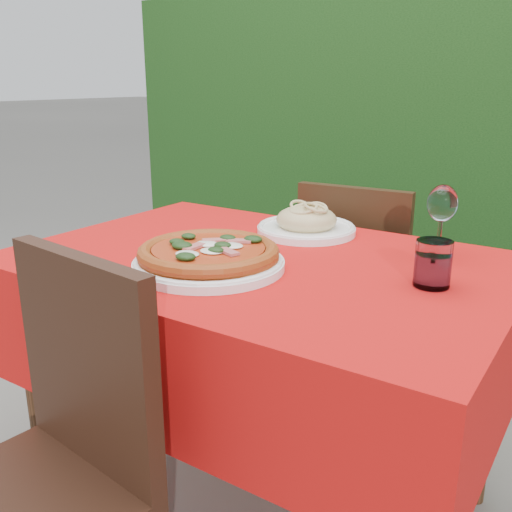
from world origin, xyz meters
The scene contains 10 objects.
ground centered at (0.00, 0.00, 0.00)m, with size 60.00×60.00×0.00m, color #615D57.
hedge centered at (0.00, 1.55, 0.92)m, with size 3.20×0.55×1.78m.
dining_table centered at (0.00, 0.00, 0.60)m, with size 1.26×0.86×0.75m.
chair_near centered at (-0.06, -0.64, 0.51)m, with size 0.44×0.44×0.88m.
chair_far centered at (0.03, 0.61, 0.49)m, with size 0.41×0.41×0.86m.
pizza_plate centered at (-0.05, -0.15, 0.78)m, with size 0.43×0.43×0.07m.
pasta_plate centered at (-0.02, 0.28, 0.78)m, with size 0.29×0.29×0.08m.
water_glass centered at (0.44, 0.03, 0.80)m, with size 0.08×0.08×0.11m.
wine_glass centered at (0.38, 0.27, 0.88)m, with size 0.08×0.08×0.19m.
fork centered at (-0.29, -0.01, 0.75)m, with size 0.02×0.17×0.00m, color #B8B9C0.
Camera 1 is at (0.77, -1.19, 1.19)m, focal length 40.00 mm.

